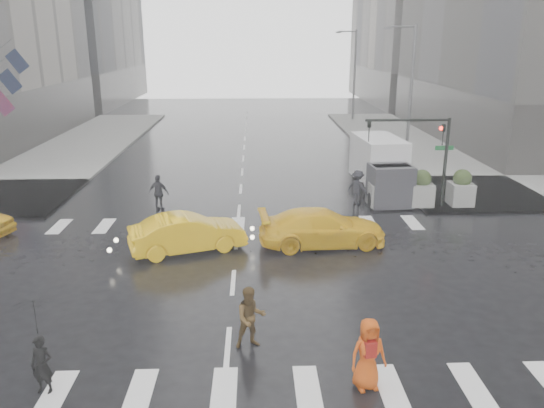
{
  "coord_description": "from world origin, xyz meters",
  "views": [
    {
      "loc": [
        0.77,
        -16.7,
        8.02
      ],
      "look_at": [
        1.42,
        2.0,
        2.2
      ],
      "focal_mm": 35.0,
      "sensor_mm": 36.0,
      "label": 1
    }
  ],
  "objects_px": {
    "traffic_signal_pole": "(426,145)",
    "box_truck": "(381,166)",
    "pedestrian_orange": "(368,354)",
    "pedestrian_brown": "(251,317)",
    "taxi_mid": "(188,233)"
  },
  "relations": [
    {
      "from": "taxi_mid",
      "to": "pedestrian_orange",
      "type": "bearing_deg",
      "value": -168.16
    },
    {
      "from": "pedestrian_brown",
      "to": "pedestrian_orange",
      "type": "distance_m",
      "value": 3.36
    },
    {
      "from": "pedestrian_brown",
      "to": "taxi_mid",
      "type": "relative_size",
      "value": 0.39
    },
    {
      "from": "pedestrian_orange",
      "to": "box_truck",
      "type": "distance_m",
      "value": 16.85
    },
    {
      "from": "pedestrian_brown",
      "to": "taxi_mid",
      "type": "xyz_separation_m",
      "value": [
        -2.51,
        6.94,
        -0.13
      ]
    },
    {
      "from": "pedestrian_orange",
      "to": "traffic_signal_pole",
      "type": "bearing_deg",
      "value": 56.27
    },
    {
      "from": "box_truck",
      "to": "traffic_signal_pole",
      "type": "bearing_deg",
      "value": -63.04
    },
    {
      "from": "traffic_signal_pole",
      "to": "pedestrian_orange",
      "type": "height_order",
      "value": "traffic_signal_pole"
    },
    {
      "from": "traffic_signal_pole",
      "to": "box_truck",
      "type": "distance_m",
      "value": 3.29
    },
    {
      "from": "traffic_signal_pole",
      "to": "taxi_mid",
      "type": "distance_m",
      "value": 12.26
    },
    {
      "from": "traffic_signal_pole",
      "to": "box_truck",
      "type": "height_order",
      "value": "traffic_signal_pole"
    },
    {
      "from": "traffic_signal_pole",
      "to": "pedestrian_brown",
      "type": "height_order",
      "value": "traffic_signal_pole"
    },
    {
      "from": "pedestrian_brown",
      "to": "pedestrian_orange",
      "type": "height_order",
      "value": "pedestrian_orange"
    },
    {
      "from": "taxi_mid",
      "to": "box_truck",
      "type": "xyz_separation_m",
      "value": [
        9.38,
        7.52,
        0.87
      ]
    },
    {
      "from": "pedestrian_orange",
      "to": "box_truck",
      "type": "bearing_deg",
      "value": 64.16
    }
  ]
}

